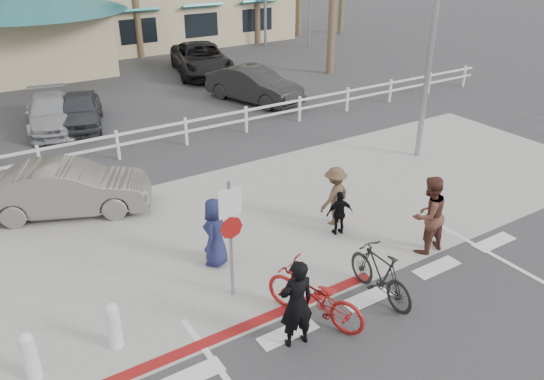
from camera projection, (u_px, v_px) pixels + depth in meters
ground at (390, 314)px, 10.40m from camera, size 140.00×140.00×0.00m
bike_path at (473, 380)px, 8.88m from camera, size 12.00×16.00×0.01m
sidewalk_plaza at (268, 219)px, 13.80m from camera, size 22.00×7.00×0.01m
cross_street at (201, 167)px, 16.83m from camera, size 40.00×5.00×0.01m
parking_lot at (110, 96)px, 24.03m from camera, size 50.00×16.00×0.01m
curb_red at (226, 335)px, 9.86m from camera, size 7.00×0.25×0.02m
rail_fence at (189, 131)px, 18.37m from camera, size 29.40×0.16×1.00m
sign_post at (230, 234)px, 10.32m from camera, size 0.50×0.10×2.90m
bollard_0 at (114, 325)px, 9.40m from camera, size 0.26×0.26×0.95m
bollard_1 at (30, 356)px, 8.72m from camera, size 0.26×0.26×0.95m
streetlight_0 at (435, 15)px, 15.70m from camera, size 0.60×2.00×9.00m
info_sign at (310, 1)px, 32.55m from camera, size 1.20×0.16×5.60m
bike_red at (314, 296)px, 10.02m from camera, size 1.50×2.25×1.12m
rider_red at (296, 304)px, 9.29m from camera, size 0.70×0.51×1.77m
bike_black at (380, 274)px, 10.66m from camera, size 0.60×1.88×1.12m
rider_black at (428, 215)px, 12.06m from camera, size 0.92×0.72×1.89m
pedestrian_a at (335, 196)px, 13.29m from camera, size 1.12×0.82×1.55m
pedestrian_child at (340, 213)px, 12.90m from camera, size 0.73×0.45×1.15m
pedestrian_b at (215, 232)px, 11.65m from camera, size 0.92×0.91×1.60m
car_white_sedan at (68, 189)px, 13.85m from camera, size 4.43×2.94×1.38m
lot_car_1 at (50, 113)px, 19.85m from camera, size 2.37×4.41×1.21m
lot_car_2 at (80, 110)px, 20.04m from camera, size 2.53×4.04×1.28m
lot_car_3 at (254, 85)px, 22.90m from camera, size 2.92×4.76×1.48m
lot_car_5 at (201, 59)px, 27.30m from camera, size 3.95×6.08×1.56m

